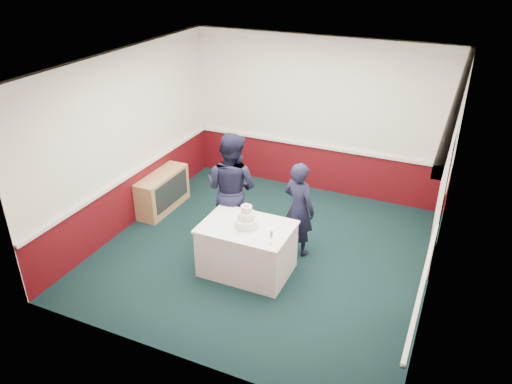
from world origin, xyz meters
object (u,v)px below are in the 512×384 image
at_px(cake_table, 247,248).
at_px(wedding_cake, 247,219).
at_px(person_man, 231,188).
at_px(cake_knife, 239,232).
at_px(champagne_flute, 271,235).
at_px(person_woman, 299,209).
at_px(sideboard, 163,192).

distance_m(cake_table, wedding_cake, 0.50).
bearing_deg(cake_table, person_man, 129.73).
distance_m(cake_knife, champagne_flute, 0.55).
xyz_separation_m(cake_knife, person_woman, (0.54, 1.02, -0.02)).
bearing_deg(cake_knife, champagne_flute, -27.76).
xyz_separation_m(cake_table, person_woman, (0.51, 0.82, 0.37)).
height_order(sideboard, person_man, person_man).
bearing_deg(person_man, person_woman, -169.53).
bearing_deg(wedding_cake, cake_table, -90.00).
xyz_separation_m(wedding_cake, person_man, (-0.61, 0.73, 0.04)).
relative_size(sideboard, wedding_cake, 3.30).
xyz_separation_m(cake_table, cake_knife, (-0.03, -0.20, 0.39)).
xyz_separation_m(person_man, person_woman, (1.12, 0.09, -0.16)).
height_order(wedding_cake, person_woman, person_woman).
relative_size(person_man, person_woman, 1.21).
bearing_deg(champagne_flute, wedding_cake, 150.75).
distance_m(sideboard, person_man, 1.78).
relative_size(cake_table, wedding_cake, 3.63).
xyz_separation_m(wedding_cake, person_woman, (0.51, 0.82, -0.13)).
bearing_deg(champagne_flute, person_woman, 89.59).
height_order(cake_table, person_woman, person_woman).
relative_size(cake_table, person_woman, 0.85).
height_order(sideboard, person_woman, person_woman).
bearing_deg(champagne_flute, person_man, 137.61).
bearing_deg(wedding_cake, person_man, 129.73).
bearing_deg(person_man, cake_table, 135.53).
bearing_deg(champagne_flute, cake_table, 150.75).
height_order(cake_table, cake_knife, cake_knife).
relative_size(sideboard, cake_knife, 5.45).
bearing_deg(person_man, sideboard, -8.21).
xyz_separation_m(cake_table, wedding_cake, (-0.00, 0.00, 0.50)).
height_order(cake_knife, person_woman, person_woman).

